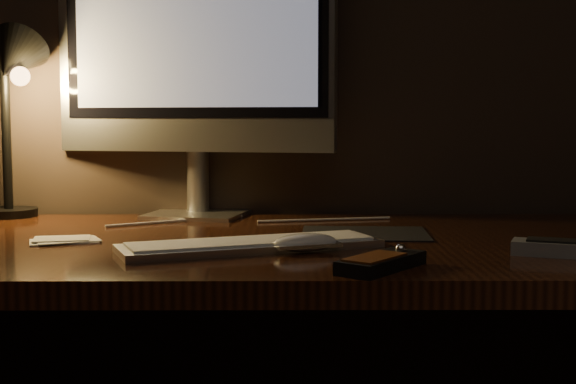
{
  "coord_description": "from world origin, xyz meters",
  "views": [
    {
      "loc": [
        0.02,
        0.42,
        0.97
      ],
      "look_at": [
        0.03,
        1.73,
        0.85
      ],
      "focal_mm": 50.0,
      "sensor_mm": 36.0,
      "label": 1
    }
  ],
  "objects_px": {
    "monitor": "(194,40)",
    "desk_lamp": "(12,88)",
    "desk": "(271,300)",
    "keyboard": "(251,245)",
    "mouse": "(305,245)",
    "media_remote": "(382,262)"
  },
  "relations": [
    {
      "from": "desk",
      "to": "keyboard",
      "type": "height_order",
      "value": "keyboard"
    },
    {
      "from": "media_remote",
      "to": "keyboard",
      "type": "bearing_deg",
      "value": 84.96
    },
    {
      "from": "desk_lamp",
      "to": "keyboard",
      "type": "bearing_deg",
      "value": -53.85
    },
    {
      "from": "media_remote",
      "to": "desk",
      "type": "bearing_deg",
      "value": 61.78
    },
    {
      "from": "monitor",
      "to": "mouse",
      "type": "xyz_separation_m",
      "value": [
        0.23,
        -0.46,
        -0.38
      ]
    },
    {
      "from": "monitor",
      "to": "desk_lamp",
      "type": "distance_m",
      "value": 0.4
    },
    {
      "from": "media_remote",
      "to": "desk_lamp",
      "type": "relative_size",
      "value": 0.4
    },
    {
      "from": "keyboard",
      "to": "mouse",
      "type": "height_order",
      "value": "mouse"
    },
    {
      "from": "keyboard",
      "to": "mouse",
      "type": "xyz_separation_m",
      "value": [
        0.09,
        -0.02,
        0.0
      ]
    },
    {
      "from": "monitor",
      "to": "mouse",
      "type": "height_order",
      "value": "monitor"
    },
    {
      "from": "desk",
      "to": "monitor",
      "type": "distance_m",
      "value": 0.6
    },
    {
      "from": "keyboard",
      "to": "desk_lamp",
      "type": "height_order",
      "value": "desk_lamp"
    },
    {
      "from": "desk",
      "to": "mouse",
      "type": "height_order",
      "value": "mouse"
    },
    {
      "from": "monitor",
      "to": "desk_lamp",
      "type": "relative_size",
      "value": 1.56
    },
    {
      "from": "desk_lamp",
      "to": "desk",
      "type": "bearing_deg",
      "value": -38.05
    },
    {
      "from": "media_remote",
      "to": "desk_lamp",
      "type": "distance_m",
      "value": 0.97
    },
    {
      "from": "monitor",
      "to": "desk_lamp",
      "type": "xyz_separation_m",
      "value": [
        -0.39,
        -0.03,
        -0.1
      ]
    },
    {
      "from": "desk",
      "to": "mouse",
      "type": "xyz_separation_m",
      "value": [
        0.06,
        -0.21,
        0.14
      ]
    },
    {
      "from": "mouse",
      "to": "desk",
      "type": "bearing_deg",
      "value": 86.11
    },
    {
      "from": "keyboard",
      "to": "desk",
      "type": "bearing_deg",
      "value": 59.68
    },
    {
      "from": "desk_lamp",
      "to": "monitor",
      "type": "bearing_deg",
      "value": -11.58
    },
    {
      "from": "mouse",
      "to": "media_remote",
      "type": "distance_m",
      "value": 0.19
    }
  ]
}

